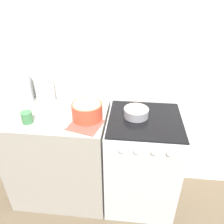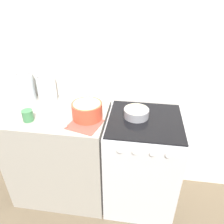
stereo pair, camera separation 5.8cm
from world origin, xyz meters
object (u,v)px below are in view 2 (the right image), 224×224
at_px(baking_pan, 136,113).
at_px(storage_jar_left, 27,88).
at_px(stove, 141,163).
at_px(storage_jar_middle, 47,90).
at_px(tin_can, 28,116).
at_px(mixing_bowl, 87,110).

relative_size(baking_pan, storage_jar_left, 0.74).
xyz_separation_m(stove, baking_pan, (-0.08, 0.03, 0.51)).
xyz_separation_m(storage_jar_left, storage_jar_middle, (0.19, -0.00, -0.01)).
relative_size(storage_jar_middle, tin_can, 2.86).
relative_size(storage_jar_left, storage_jar_middle, 1.05).
distance_m(mixing_bowl, storage_jar_middle, 0.49).
height_order(stove, mixing_bowl, mixing_bowl).
relative_size(mixing_bowl, tin_can, 2.94).
bearing_deg(stove, storage_jar_left, 169.89).
xyz_separation_m(baking_pan, storage_jar_left, (-1.01, 0.16, 0.08)).
height_order(stove, tin_can, tin_can).
bearing_deg(baking_pan, mixing_bowl, -168.64).
height_order(baking_pan, storage_jar_left, storage_jar_left).
relative_size(stove, mixing_bowl, 3.50).
relative_size(stove, baking_pan, 4.64).
height_order(storage_jar_middle, tin_can, storage_jar_middle).
height_order(stove, storage_jar_middle, storage_jar_middle).
distance_m(mixing_bowl, storage_jar_left, 0.66).
relative_size(mixing_bowl, storage_jar_middle, 1.03).
bearing_deg(storage_jar_middle, storage_jar_left, 180.00).
distance_m(storage_jar_middle, tin_can, 0.34).
distance_m(storage_jar_left, tin_can, 0.38).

